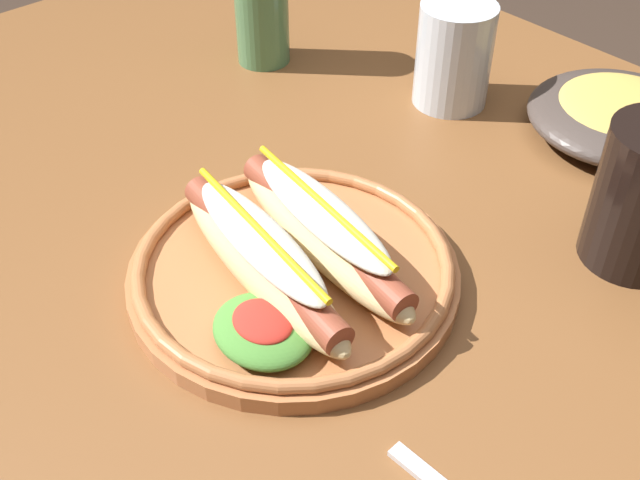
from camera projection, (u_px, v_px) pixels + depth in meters
name	position (u px, v px, depth m)	size (l,w,h in m)	color
dining_table	(335.00, 296.00, 0.80)	(1.27, 0.96, 0.74)	brown
hot_dog_plate	(292.00, 263.00, 0.66)	(0.28, 0.28, 0.08)	#B77042
water_cup	(454.00, 55.00, 0.86)	(0.08, 0.08, 0.11)	silver
side_bowl	(620.00, 115.00, 0.83)	(0.19, 0.19, 0.05)	#423833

